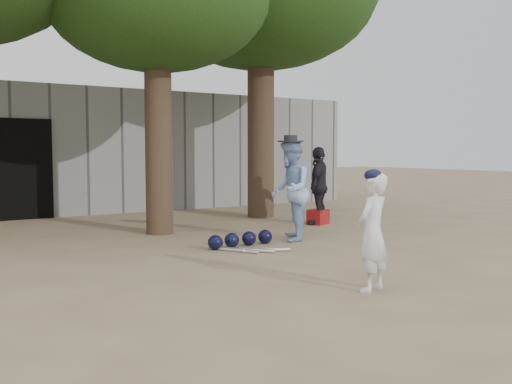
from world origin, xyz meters
TOP-DOWN VIEW (x-y plane):
  - ground at (0.00, 0.00)m, footprint 70.00×70.00m
  - boy_player at (0.79, -0.98)m, footprint 0.54×0.44m
  - spectator_blue at (2.10, 2.25)m, footprint 1.00×1.04m
  - spectator_dark at (3.83, 3.62)m, footprint 0.97×0.86m
  - red_bag at (3.86, 3.67)m, footprint 0.51×0.45m
  - back_building at (-0.00, 10.33)m, footprint 16.00×5.24m
  - helmet_row at (1.09, 2.19)m, footprint 1.19×0.30m
  - bat_pile at (0.98, 1.69)m, footprint 0.90×0.75m

SIDE VIEW (x-z plane):
  - ground at x=0.00m, z-range 0.00..0.00m
  - bat_pile at x=0.98m, z-range 0.00..0.06m
  - helmet_row at x=1.09m, z-range 0.00..0.23m
  - red_bag at x=3.86m, z-range 0.00..0.30m
  - boy_player at x=0.79m, z-range 0.00..1.27m
  - spectator_dark at x=3.83m, z-range 0.00..1.58m
  - spectator_blue at x=2.10m, z-range 0.00..1.69m
  - back_building at x=0.00m, z-range 0.00..3.00m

